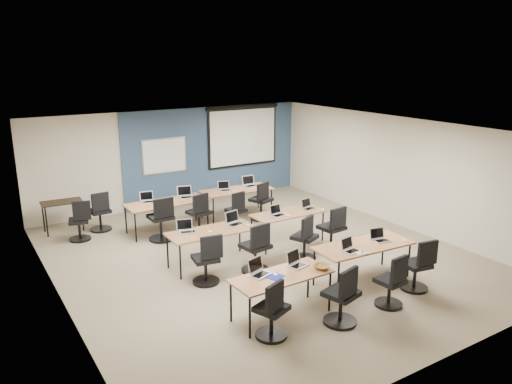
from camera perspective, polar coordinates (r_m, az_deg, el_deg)
floor at (r=10.69m, az=0.51°, el=-7.31°), size 8.00×9.00×0.02m
ceiling at (r=9.96m, az=0.54°, el=7.16°), size 8.00×9.00×0.02m
wall_back at (r=14.14m, az=-9.39°, el=3.87°), size 8.00×0.04×2.70m
wall_front at (r=7.11m, az=20.74°, el=-8.69°), size 8.00×0.04×2.70m
wall_left at (r=8.85m, az=-21.90°, el=-4.06°), size 0.04×9.00×2.70m
wall_right at (r=12.79m, az=15.81°, el=2.27°), size 0.04×9.00×2.70m
blue_accent_panel at (r=14.63m, az=-4.82°, el=4.41°), size 5.50×0.04×2.70m
whiteboard at (r=13.94m, az=-10.42°, el=4.08°), size 1.28×0.03×0.98m
projector_screen at (r=14.93m, az=-1.50°, el=6.78°), size 2.40×0.10×1.82m
training_table_front_left at (r=8.11m, az=2.94°, el=-9.78°), size 1.67×0.70×0.73m
training_table_front_right at (r=9.53m, az=12.17°, el=-6.14°), size 1.90×0.79×0.73m
training_table_mid_left at (r=10.07m, az=-5.08°, el=-4.66°), size 1.78×0.74×0.73m
training_table_mid_right at (r=11.17m, az=3.67°, el=-2.60°), size 1.67×0.70×0.73m
training_table_back_left at (r=12.13m, az=-10.17°, el=-1.31°), size 1.94×0.81×0.73m
training_table_back_right at (r=13.05m, az=-2.20°, el=0.11°), size 1.86×0.78×0.73m
laptop_0 at (r=8.09m, az=0.28°, el=-8.96°), size 0.34×0.29×0.26m
mouse_0 at (r=8.08m, az=2.21°, el=-9.38°), size 0.08×0.11×0.04m
task_chair_0 at (r=7.65m, az=1.87°, el=-13.80°), size 0.51×0.49×0.97m
laptop_1 at (r=8.43m, az=4.63°, el=-7.97°), size 0.32×0.27×0.24m
mouse_1 at (r=8.48m, az=7.15°, el=-8.25°), size 0.09×0.12×0.04m
task_chair_1 at (r=8.10m, az=9.86°, el=-12.11°), size 0.54×0.54×1.01m
laptop_2 at (r=9.15m, az=10.68°, el=-6.30°), size 0.30×0.26×0.23m
mouse_2 at (r=9.11m, az=12.58°, el=-6.81°), size 0.09×0.11×0.03m
task_chair_2 at (r=8.81m, az=15.27°, el=-10.26°), size 0.47×0.47×0.96m
laptop_3 at (r=9.76m, az=13.97°, el=-5.08°), size 0.30×0.26×0.23m
mouse_3 at (r=9.89m, az=16.62°, el=-5.30°), size 0.07×0.10×0.03m
task_chair_3 at (r=9.53m, az=18.04°, el=-8.39°), size 0.50×0.50×0.99m
laptop_4 at (r=10.02m, az=-7.98°, el=-4.20°), size 0.32×0.28×0.25m
mouse_4 at (r=9.96m, az=-5.26°, el=-4.53°), size 0.09×0.12×0.04m
task_chair_4 at (r=9.35m, az=-5.60°, el=-8.11°), size 0.51×0.51×0.99m
laptop_5 at (r=10.37m, az=-2.50°, el=-3.35°), size 0.35×0.29×0.26m
mouse_5 at (r=10.30m, az=-0.98°, el=-3.79°), size 0.07×0.10×0.03m
task_chair_5 at (r=9.77m, az=0.05°, el=-6.85°), size 0.56×0.56×1.03m
laptop_6 at (r=10.93m, az=2.46°, el=-2.40°), size 0.30×0.25×0.23m
mouse_6 at (r=10.91m, az=3.70°, el=-2.71°), size 0.09×0.12×0.04m
task_chair_6 at (r=10.37m, az=5.63°, el=-5.67°), size 0.55×0.51×0.99m
laptop_7 at (r=11.45m, az=5.98°, el=-1.64°), size 0.30×0.26×0.23m
mouse_7 at (r=11.44m, az=7.60°, el=-1.95°), size 0.06×0.09×0.03m
task_chair_7 at (r=10.93m, az=8.77°, el=-4.59°), size 0.55×0.55×1.02m
laptop_8 at (r=12.20m, az=-12.27°, el=-0.83°), size 0.32×0.27×0.24m
mouse_8 at (r=12.06m, az=-10.97°, el=-1.18°), size 0.07×0.11×0.04m
task_chair_8 at (r=11.60m, az=-10.73°, el=-3.43°), size 0.58×0.58×1.05m
laptop_9 at (r=12.43m, az=-8.00°, el=-0.29°), size 0.36×0.31×0.27m
mouse_9 at (r=12.41m, az=-7.32°, el=-0.56°), size 0.07×0.10×0.03m
task_chair_9 at (r=11.93m, az=-6.47°, el=-2.81°), size 0.53×0.53×1.01m
laptop_10 at (r=12.96m, az=-3.56°, el=0.45°), size 0.30×0.26×0.23m
mouse_10 at (r=12.85m, az=-2.53°, el=0.13°), size 0.08×0.11×0.04m
task_chair_10 at (r=12.20m, az=-2.22°, el=-2.44°), size 0.47×0.47×0.95m
laptop_11 at (r=13.37m, az=-0.69°, el=0.98°), size 0.36×0.30×0.27m
mouse_11 at (r=13.39m, az=0.99°, el=0.77°), size 0.08×0.11×0.04m
task_chair_11 at (r=12.83m, az=0.63°, el=-1.36°), size 0.57×0.55×1.02m
blue_mousepad at (r=8.02m, az=2.23°, el=-9.65°), size 0.32×0.29×0.01m
snack_bowl at (r=8.36m, az=7.52°, el=-8.43°), size 0.42×0.42×0.08m
snack_plate at (r=9.09m, az=11.88°, el=-6.87°), size 0.20×0.20×0.01m
coffee_cup at (r=9.07m, az=12.05°, el=-6.71°), size 0.05×0.05×0.05m
utility_table at (r=12.79m, az=-21.32°, el=-1.41°), size 0.94×0.52×0.75m
spare_chair_a at (r=12.59m, az=-17.37°, el=-2.50°), size 0.51×0.51×0.99m
spare_chair_b at (r=12.09m, az=-19.48°, el=-3.47°), size 0.49×0.49×0.97m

